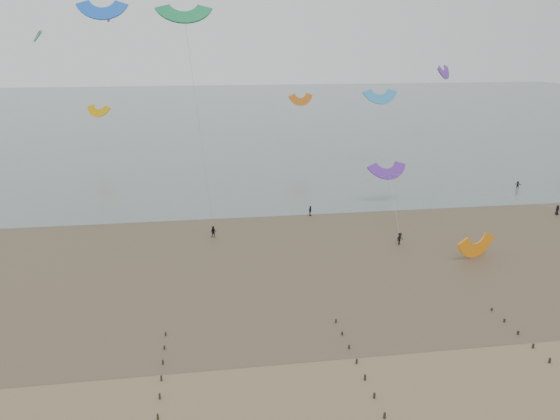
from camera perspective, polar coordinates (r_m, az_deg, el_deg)
The scene contains 5 objects.
ground at distance 49.55m, azimuth 4.73°, elevation -18.64°, with size 500.00×500.00×0.00m, color brown.
sea_and_shore at distance 79.10m, azimuth -3.88°, elevation -4.32°, with size 500.00×665.00×0.03m.
kitesurfers at distance 95.00m, azimuth 10.58°, elevation -0.31°, with size 137.12×28.60×1.86m.
grounded_kite at distance 81.82m, azimuth 19.74°, elevation -4.61°, with size 6.08×3.18×4.63m, color orange, non-canonical shape.
kites_airborne at distance 132.59m, azimuth -12.80°, elevation 12.90°, with size 234.98×117.73×44.40m.
Camera 1 is at (-9.86, -38.99, 28.95)m, focal length 35.00 mm.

